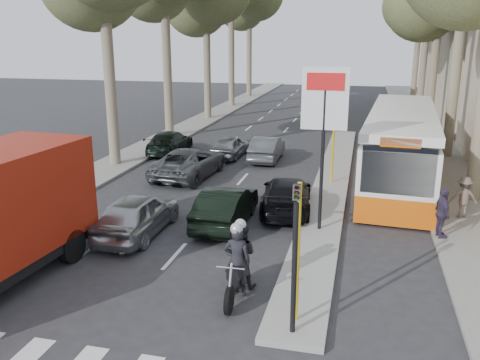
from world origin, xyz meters
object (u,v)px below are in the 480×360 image
object	(u,v)px
dark_hatchback	(226,206)
city_bus	(400,145)
motorcycle	(239,260)
silver_hatchback	(137,214)

from	to	relation	value
dark_hatchback	city_bus	world-z (taller)	city_bus
city_bus	motorcycle	size ratio (longest dim) A/B	5.35
city_bus	motorcycle	distance (m)	12.90
dark_hatchback	silver_hatchback	bearing A→B (deg)	31.02
silver_hatchback	city_bus	distance (m)	12.64
silver_hatchback	dark_hatchback	xyz separation A→B (m)	(2.68, 1.60, -0.03)
dark_hatchback	motorcycle	bearing A→B (deg)	109.32
silver_hatchback	city_bus	size ratio (longest dim) A/B	0.33
dark_hatchback	motorcycle	xyz separation A→B (m)	(1.65, -4.76, 0.24)
city_bus	dark_hatchback	bearing A→B (deg)	-126.72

